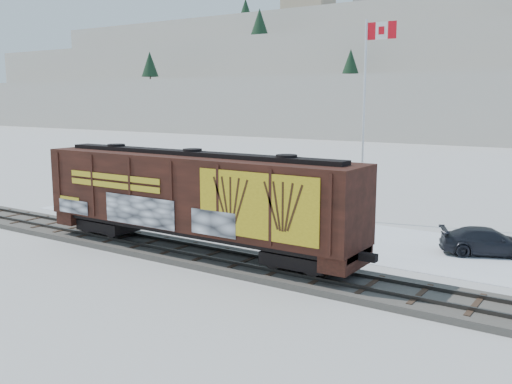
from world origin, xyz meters
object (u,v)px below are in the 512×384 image
Objects in this scene: car_dark at (488,241)px; car_silver at (172,203)px; flagpole at (364,149)px; hopper_railcar at (193,195)px; car_white at (310,217)px.

car_silver is at bearing 69.56° from car_dark.
hopper_railcar is at bearing -106.09° from flagpole.
hopper_railcar reaches higher than car_silver.
car_white reaches higher than car_silver.
car_silver is 0.91× the size of car_dark.
flagpole is 5.63m from car_white.
flagpole is at bearing 73.91° from hopper_railcar.
car_dark is (11.68, 8.22, -2.34)m from hopper_railcar.
car_dark is at bearing -115.12° from car_white.
hopper_railcar is 8.76m from car_white.
car_silver is (-7.90, 7.17, -2.29)m from hopper_railcar.
car_dark is (8.21, -3.84, -3.86)m from flagpole.
car_dark is (19.59, 1.05, -0.05)m from car_silver.
hopper_railcar is at bearing 101.62° from car_dark.
car_white is 9.84m from car_dark.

